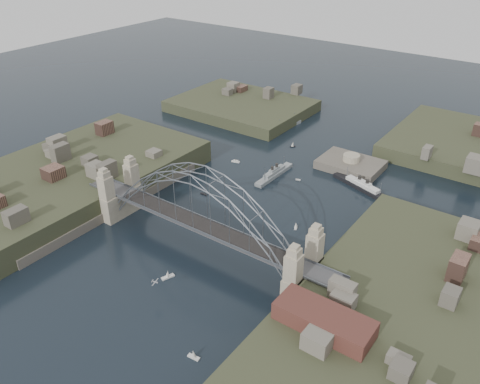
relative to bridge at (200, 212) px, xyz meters
name	(u,v)px	position (x,y,z in m)	size (l,w,h in m)	color
ground	(202,249)	(0.00, 0.00, -12.32)	(500.00, 500.00, 0.00)	black
bridge	(200,212)	(0.00, 0.00, 0.00)	(84.00, 13.80, 24.60)	#49494B
shore_west	(70,185)	(-57.32, 0.00, -10.35)	(50.50, 90.00, 12.00)	#363A23
shore_east	(407,336)	(57.32, 0.00, -10.35)	(50.50, 90.00, 12.00)	#363A23
headland_nw	(241,110)	(-55.00, 95.00, -11.82)	(60.00, 45.00, 9.00)	#363A23
fort_island	(350,169)	(12.00, 70.00, -12.66)	(22.00, 16.00, 9.40)	#5B5348
wharf_shed	(324,320)	(44.00, -14.00, -2.32)	(20.00, 8.00, 4.00)	#592D26
naval_cruiser_near	(274,174)	(-7.04, 48.29, -11.38)	(3.03, 20.32, 6.08)	#959C9E
naval_cruiser_far	(287,126)	(-26.82, 89.44, -11.38)	(4.37, 18.06, 6.04)	#959C9E
ocean_liner	(362,187)	(22.00, 57.87, -11.40)	(24.08, 11.01, 5.97)	black
aeroplane	(155,282)	(3.89, -21.75, -7.08)	(1.60, 2.82, 0.42)	#A7AAAF
small_boat_a	(204,194)	(-18.99, 23.82, -12.17)	(2.48, 0.86, 0.45)	white
small_boat_b	(296,226)	(15.73, 24.36, -11.40)	(1.46, 2.17, 2.38)	white
small_boat_c	(168,275)	(0.67, -14.30, -11.63)	(2.24, 3.58, 2.38)	white
small_boat_d	(359,225)	(30.68, 35.51, -11.45)	(1.11, 2.41, 2.38)	white
small_boat_e	(236,161)	(-24.88, 49.50, -12.04)	(3.27, 1.80, 1.43)	white
small_boat_f	(298,180)	(1.25, 50.71, -12.17)	(1.81, 1.03, 0.45)	white
small_boat_g	(194,355)	(22.98, -30.17, -11.52)	(2.80, 1.19, 2.38)	white
small_boat_h	(293,145)	(-14.59, 73.87, -11.40)	(1.95, 1.99, 2.38)	white
small_boat_i	(333,273)	(34.15, 12.02, -12.17)	(2.70, 2.22, 0.45)	white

